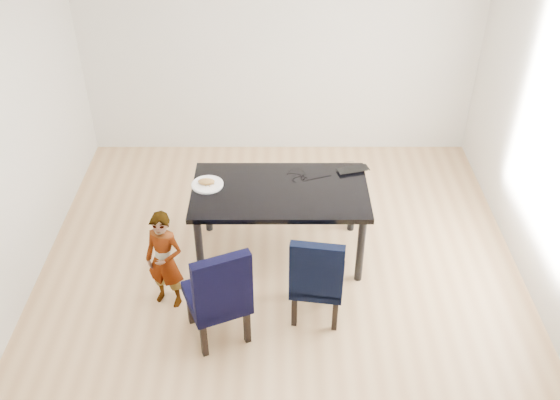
{
  "coord_description": "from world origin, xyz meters",
  "views": [
    {
      "loc": [
        -0.0,
        -4.12,
        3.97
      ],
      "look_at": [
        0.0,
        0.2,
        0.85
      ],
      "focal_mm": 40.0,
      "sensor_mm": 36.0,
      "label": 1
    }
  ],
  "objects_px": {
    "laptop": "(352,167)",
    "chair_right": "(318,273)",
    "child": "(165,260)",
    "plate": "(207,185)",
    "chair_left": "(216,289)",
    "dining_table": "(280,222)"
  },
  "relations": [
    {
      "from": "laptop",
      "to": "chair_right",
      "type": "bearing_deg",
      "value": 57.43
    },
    {
      "from": "child",
      "to": "laptop",
      "type": "height_order",
      "value": "child"
    },
    {
      "from": "plate",
      "to": "chair_left",
      "type": "bearing_deg",
      "value": -82.03
    },
    {
      "from": "plate",
      "to": "child",
      "type": "bearing_deg",
      "value": -113.5
    },
    {
      "from": "child",
      "to": "laptop",
      "type": "relative_size",
      "value": 3.14
    },
    {
      "from": "chair_right",
      "to": "laptop",
      "type": "height_order",
      "value": "chair_right"
    },
    {
      "from": "dining_table",
      "to": "chair_left",
      "type": "height_order",
      "value": "chair_left"
    },
    {
      "from": "dining_table",
      "to": "child",
      "type": "distance_m",
      "value": 1.18
    },
    {
      "from": "dining_table",
      "to": "plate",
      "type": "xyz_separation_m",
      "value": [
        -0.66,
        0.07,
        0.38
      ]
    },
    {
      "from": "chair_right",
      "to": "child",
      "type": "relative_size",
      "value": 0.95
    },
    {
      "from": "plate",
      "to": "laptop",
      "type": "xyz_separation_m",
      "value": [
        1.34,
        0.28,
        0.0
      ]
    },
    {
      "from": "plate",
      "to": "dining_table",
      "type": "bearing_deg",
      "value": -5.96
    },
    {
      "from": "dining_table",
      "to": "chair_left",
      "type": "distance_m",
      "value": 1.14
    },
    {
      "from": "dining_table",
      "to": "laptop",
      "type": "xyz_separation_m",
      "value": [
        0.68,
        0.35,
        0.39
      ]
    },
    {
      "from": "chair_left",
      "to": "plate",
      "type": "relative_size",
      "value": 3.3
    },
    {
      "from": "child",
      "to": "plate",
      "type": "bearing_deg",
      "value": 85.64
    },
    {
      "from": "child",
      "to": "chair_left",
      "type": "bearing_deg",
      "value": -18.56
    },
    {
      "from": "chair_left",
      "to": "child",
      "type": "xyz_separation_m",
      "value": [
        -0.46,
        0.36,
        -0.01
      ]
    },
    {
      "from": "chair_left",
      "to": "plate",
      "type": "height_order",
      "value": "chair_left"
    },
    {
      "from": "dining_table",
      "to": "chair_right",
      "type": "distance_m",
      "value": 0.84
    },
    {
      "from": "dining_table",
      "to": "child",
      "type": "relative_size",
      "value": 1.69
    },
    {
      "from": "child",
      "to": "laptop",
      "type": "xyz_separation_m",
      "value": [
        1.66,
        1.0,
        0.29
      ]
    }
  ]
}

